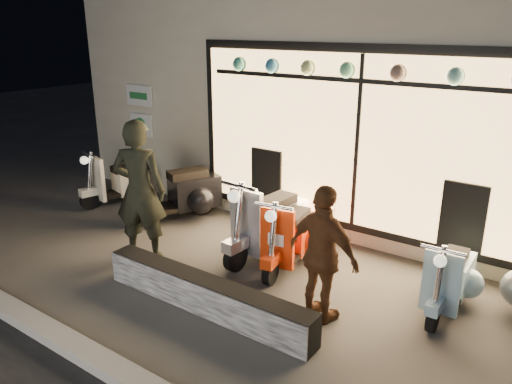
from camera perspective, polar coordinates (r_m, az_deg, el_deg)
ground at (r=6.46m, az=-3.27°, el=-10.24°), size 40.00×40.00×0.00m
kerb at (r=5.27m, az=-17.63°, el=-17.87°), size 40.00×0.25×0.12m
shop_building at (r=10.07m, az=14.86°, el=12.32°), size 10.20×6.23×4.20m
graffiti_barrier at (r=5.81m, az=-5.77°, el=-11.58°), size 2.82×0.28×0.40m
scooter_silver at (r=7.12m, az=2.01°, el=-3.30°), size 0.57×1.59×1.13m
scooter_red at (r=6.83m, az=4.20°, el=-4.82°), size 0.59×1.40×1.00m
scooter_black at (r=8.41m, az=-8.13°, el=0.14°), size 0.97×1.59×1.17m
scooter_cream at (r=9.44m, az=-14.71°, el=1.27°), size 0.66×1.36×0.97m
scooter_blue at (r=6.24m, az=21.36°, el=-8.96°), size 0.41×1.25×0.90m
man at (r=6.90m, az=-13.15°, el=0.12°), size 0.85×0.74×1.96m
woman at (r=5.42m, az=7.68°, el=-7.16°), size 0.97×0.56×1.55m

